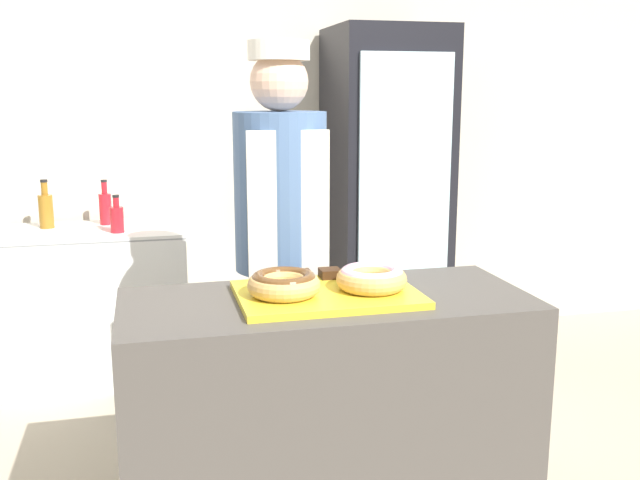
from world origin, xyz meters
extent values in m
cube|color=beige|center=(0.00, 2.13, 1.35)|extent=(8.00, 0.06, 2.70)
cube|color=#4C4742|center=(0.00, 0.00, 0.45)|extent=(1.39, 0.61, 0.89)
cube|color=yellow|center=(0.00, 0.00, 0.91)|extent=(0.61, 0.43, 0.02)
torus|color=tan|center=(-0.15, -0.02, 0.95)|extent=(0.24, 0.24, 0.07)
torus|color=brown|center=(-0.15, -0.02, 0.97)|extent=(0.22, 0.22, 0.04)
torus|color=tan|center=(0.15, -0.02, 0.95)|extent=(0.24, 0.24, 0.07)
torus|color=#EFADC6|center=(0.15, -0.02, 0.97)|extent=(0.22, 0.22, 0.04)
cube|color=#382111|center=(-0.05, 0.17, 0.93)|extent=(0.07, 0.07, 0.03)
cube|color=#382111|center=(0.05, 0.17, 0.93)|extent=(0.07, 0.07, 0.03)
cylinder|color=#4C4C51|center=(-0.05, 0.58, 0.43)|extent=(0.27, 0.27, 0.86)
cylinder|color=#4C6B99|center=(-0.05, 0.58, 1.18)|extent=(0.38, 0.38, 0.64)
cube|color=silver|center=(-0.05, 0.41, 0.76)|extent=(0.32, 0.02, 1.35)
sphere|color=beige|center=(-0.05, 0.58, 1.62)|extent=(0.23, 0.23, 0.23)
cylinder|color=white|center=(-0.05, 0.58, 1.74)|extent=(0.24, 0.24, 0.08)
cube|color=black|center=(0.80, 1.74, 0.97)|extent=(0.64, 0.65, 1.94)
cube|color=silver|center=(0.80, 1.41, 1.01)|extent=(0.53, 0.02, 1.56)
cube|color=white|center=(-0.90, 1.74, 0.42)|extent=(1.03, 0.57, 0.85)
cube|color=gray|center=(-0.90, 1.74, 0.83)|extent=(1.03, 0.57, 0.01)
cylinder|color=red|center=(-0.74, 1.62, 0.91)|extent=(0.07, 0.07, 0.14)
cylinder|color=red|center=(-0.74, 1.62, 1.01)|extent=(0.03, 0.03, 0.05)
cylinder|color=black|center=(-0.74, 1.62, 1.04)|extent=(0.04, 0.04, 0.01)
cylinder|color=red|center=(-0.81, 1.88, 0.93)|extent=(0.07, 0.07, 0.17)
cylinder|color=red|center=(-0.81, 1.88, 1.05)|extent=(0.03, 0.03, 0.07)
cylinder|color=black|center=(-0.81, 1.88, 1.09)|extent=(0.03, 0.03, 0.01)
cylinder|color=#99661E|center=(-1.12, 1.84, 0.94)|extent=(0.08, 0.08, 0.18)
cylinder|color=#99661E|center=(-1.12, 1.84, 1.06)|extent=(0.03, 0.03, 0.07)
cylinder|color=black|center=(-1.12, 1.84, 1.11)|extent=(0.04, 0.04, 0.01)
camera|label=1|loc=(-0.58, -2.25, 1.58)|focal=40.00mm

